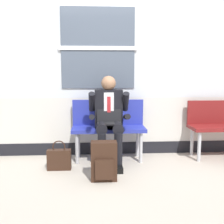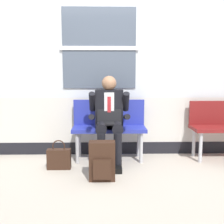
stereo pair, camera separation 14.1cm
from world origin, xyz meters
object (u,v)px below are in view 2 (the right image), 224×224
bench_with_person (109,124)px  person_seated (109,117)px  handbag (59,158)px  backpack (102,161)px

bench_with_person → person_seated: bearing=-90.0°
bench_with_person → handbag: bench_with_person is taller
bench_with_person → backpack: bearing=-96.4°
backpack → handbag: 0.71m
backpack → handbag: backpack is taller
person_seated → bench_with_person: bearing=90.0°
person_seated → backpack: bearing=-98.4°
backpack → handbag: size_ratio=1.19×
bench_with_person → handbag: 0.90m
bench_with_person → handbag: size_ratio=2.69×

